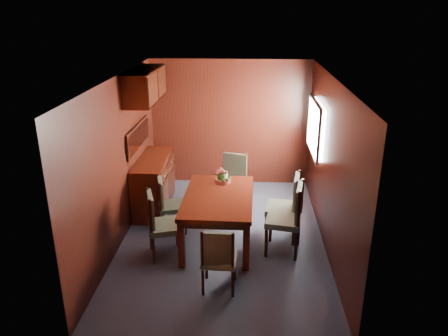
# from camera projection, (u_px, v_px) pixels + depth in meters

# --- Properties ---
(ground) EXTENTS (4.50, 4.50, 0.00)m
(ground) POSITION_uv_depth(u_px,v_px,m) (223.00, 237.00, 6.64)
(ground) COLOR #333746
(ground) RESTS_ON ground
(room_shell) EXTENTS (3.06, 4.52, 2.41)m
(room_shell) POSITION_uv_depth(u_px,v_px,m) (217.00, 128.00, 6.38)
(room_shell) COLOR black
(room_shell) RESTS_ON ground
(sideboard) EXTENTS (0.48, 1.40, 0.90)m
(sideboard) POSITION_uv_depth(u_px,v_px,m) (154.00, 183.00, 7.48)
(sideboard) COLOR #370F06
(sideboard) RESTS_ON ground
(dining_table) EXTENTS (1.02, 1.60, 0.74)m
(dining_table) POSITION_uv_depth(u_px,v_px,m) (218.00, 202.00, 6.33)
(dining_table) COLOR #370F06
(dining_table) RESTS_ON ground
(chair_left_near) EXTENTS (0.55, 0.57, 0.97)m
(chair_left_near) POSITION_uv_depth(u_px,v_px,m) (159.00, 221.00, 5.99)
(chair_left_near) COLOR black
(chair_left_near) RESTS_ON ground
(chair_left_far) EXTENTS (0.49, 0.51, 0.88)m
(chair_left_far) POSITION_uv_depth(u_px,v_px,m) (168.00, 202.00, 6.68)
(chair_left_far) COLOR black
(chair_left_far) RESTS_ON ground
(chair_right_near) EXTENTS (0.56, 0.57, 1.04)m
(chair_right_near) POSITION_uv_depth(u_px,v_px,m) (290.00, 215.00, 6.07)
(chair_right_near) COLOR black
(chair_right_near) RESTS_ON ground
(chair_right_far) EXTENTS (0.54, 0.55, 1.02)m
(chair_right_far) POSITION_uv_depth(u_px,v_px,m) (288.00, 203.00, 6.45)
(chair_right_far) COLOR black
(chair_right_far) RESTS_ON ground
(chair_head) EXTENTS (0.43, 0.41, 0.88)m
(chair_head) POSITION_uv_depth(u_px,v_px,m) (219.00, 256.00, 5.24)
(chair_head) COLOR black
(chair_head) RESTS_ON ground
(chair_foot) EXTENTS (0.56, 0.55, 0.97)m
(chair_foot) POSITION_uv_depth(u_px,v_px,m) (233.00, 178.00, 7.46)
(chair_foot) COLOR black
(chair_foot) RESTS_ON ground
(flower_centerpiece) EXTENTS (0.25, 0.25, 0.25)m
(flower_centerpiece) POSITION_uv_depth(u_px,v_px,m) (223.00, 176.00, 6.70)
(flower_centerpiece) COLOR #C84C3D
(flower_centerpiece) RESTS_ON dining_table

